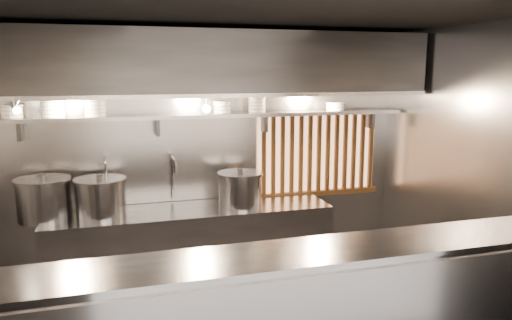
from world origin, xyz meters
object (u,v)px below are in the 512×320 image
pendant_bulb (206,109)px  stock_pot_left (44,199)px  heat_lamp (13,104)px  stock_pot_right (240,189)px  stock_pot_mid (101,197)px

pendant_bulb → stock_pot_left: size_ratio=0.27×
heat_lamp → stock_pot_left: 1.02m
pendant_bulb → stock_pot_right: 0.94m
stock_pot_left → stock_pot_mid: 0.54m
stock_pot_left → stock_pot_right: size_ratio=1.09×
pendant_bulb → stock_pot_mid: size_ratio=0.35×
stock_pot_left → stock_pot_mid: stock_pot_left is taller
pendant_bulb → stock_pot_right: (0.33, -0.12, -0.87)m
pendant_bulb → stock_pot_right: size_ratio=0.29×
stock_pot_mid → pendant_bulb: bearing=3.9°
stock_pot_left → stock_pot_mid: size_ratio=1.31×
heat_lamp → stock_pot_left: (0.15, 0.31, -0.96)m
stock_pot_left → stock_pot_right: (1.98, -0.08, -0.02)m
stock_pot_mid → stock_pot_right: 1.45m
heat_lamp → pendant_bulb: heat_lamp is taller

